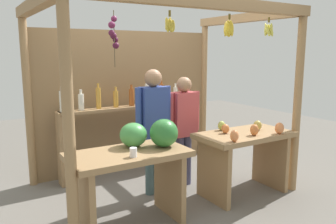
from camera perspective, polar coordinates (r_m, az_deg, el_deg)
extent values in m
plane|color=slate|center=(4.68, -1.26, -12.28)|extent=(12.00, 12.00, 0.00)
cylinder|color=#99754C|center=(2.95, -16.17, -2.54)|extent=(0.10, 0.10, 2.31)
cylinder|color=#99754C|center=(4.59, 20.73, 1.60)|extent=(0.10, 0.10, 2.31)
cylinder|color=#99754C|center=(4.82, -22.26, 1.87)|extent=(0.10, 0.10, 2.31)
cylinder|color=#99754C|center=(5.96, 5.97, 4.00)|extent=(0.10, 0.10, 2.31)
cube|color=#99754C|center=(3.56, 6.80, 17.64)|extent=(2.96, 0.12, 0.12)
cube|color=#99754C|center=(3.85, -20.96, 16.48)|extent=(0.12, 2.03, 0.12)
cube|color=#99754C|center=(5.22, 12.86, 15.02)|extent=(0.12, 2.03, 0.12)
cube|color=olive|center=(5.26, -6.69, 1.91)|extent=(2.86, 0.04, 2.08)
cylinder|color=brown|center=(4.32, 16.43, 14.48)|extent=(0.02, 0.02, 0.06)
ellipsoid|color=#D1CC4C|center=(4.34, 16.59, 12.95)|extent=(0.04, 0.07, 0.15)
ellipsoid|color=#D1CC4C|center=(4.35, 16.31, 12.93)|extent=(0.08, 0.07, 0.15)
ellipsoid|color=#D1CC4C|center=(4.33, 16.12, 13.04)|extent=(0.09, 0.04, 0.15)
ellipsoid|color=#D1CC4C|center=(4.32, 15.94, 12.97)|extent=(0.05, 0.05, 0.15)
ellipsoid|color=#D1CC4C|center=(4.30, 16.10, 13.16)|extent=(0.04, 0.09, 0.14)
ellipsoid|color=#D1CC4C|center=(4.27, 16.29, 12.85)|extent=(0.07, 0.08, 0.15)
ellipsoid|color=#D1CC4C|center=(4.29, 16.79, 12.81)|extent=(0.08, 0.04, 0.15)
ellipsoid|color=#D1CC4C|center=(4.31, 16.78, 13.06)|extent=(0.08, 0.07, 0.15)
cylinder|color=brown|center=(3.47, 0.28, 16.07)|extent=(0.02, 0.02, 0.06)
ellipsoid|color=gold|center=(3.47, 0.61, 14.08)|extent=(0.04, 0.07, 0.12)
ellipsoid|color=gold|center=(3.49, 0.38, 14.17)|extent=(0.07, 0.06, 0.13)
ellipsoid|color=gold|center=(3.48, 0.15, 14.58)|extent=(0.07, 0.04, 0.12)
ellipsoid|color=gold|center=(3.47, -0.13, 14.30)|extent=(0.07, 0.06, 0.13)
ellipsoid|color=gold|center=(3.45, -0.08, 14.02)|extent=(0.04, 0.07, 0.12)
ellipsoid|color=gold|center=(3.43, -0.15, 14.53)|extent=(0.04, 0.05, 0.12)
ellipsoid|color=gold|center=(3.43, 0.37, 14.03)|extent=(0.08, 0.05, 0.13)
ellipsoid|color=gold|center=(3.44, 0.59, 14.28)|extent=(0.08, 0.04, 0.12)
ellipsoid|color=gold|center=(3.45, 0.86, 14.15)|extent=(0.05, 0.05, 0.12)
cylinder|color=brown|center=(3.85, 10.17, 15.33)|extent=(0.02, 0.02, 0.06)
ellipsoid|color=gold|center=(3.85, 10.37, 13.27)|extent=(0.04, 0.07, 0.15)
ellipsoid|color=gold|center=(3.87, 10.24, 13.22)|extent=(0.05, 0.06, 0.15)
ellipsoid|color=gold|center=(3.88, 9.85, 13.25)|extent=(0.09, 0.05, 0.15)
ellipsoid|color=gold|center=(3.86, 9.55, 13.63)|extent=(0.07, 0.05, 0.15)
ellipsoid|color=gold|center=(3.83, 9.70, 13.33)|extent=(0.06, 0.08, 0.15)
ellipsoid|color=gold|center=(3.82, 9.95, 13.51)|extent=(0.05, 0.09, 0.15)
ellipsoid|color=gold|center=(3.81, 10.20, 13.75)|extent=(0.07, 0.06, 0.15)
ellipsoid|color=gold|center=(3.82, 10.48, 13.73)|extent=(0.06, 0.04, 0.15)
ellipsoid|color=gold|center=(3.83, 10.59, 13.31)|extent=(0.06, 0.06, 0.15)
cylinder|color=#4C422D|center=(3.49, -8.92, 11.89)|extent=(0.01, 0.01, 0.55)
sphere|color=#601E42|center=(3.51, -8.97, 15.06)|extent=(0.06, 0.06, 0.06)
sphere|color=#601E42|center=(3.48, -9.34, 14.10)|extent=(0.07, 0.07, 0.07)
sphere|color=#511938|center=(3.49, -9.36, 12.84)|extent=(0.06, 0.06, 0.06)
sphere|color=#47142D|center=(3.51, -9.06, 12.39)|extent=(0.07, 0.07, 0.07)
sphere|color=#47142D|center=(3.53, -8.72, 11.77)|extent=(0.06, 0.06, 0.06)
sphere|color=#47142D|center=(3.50, -8.67, 10.87)|extent=(0.07, 0.07, 0.07)
cube|color=#99754C|center=(3.48, -6.58, -7.05)|extent=(1.20, 0.64, 0.06)
cube|color=#99754C|center=(3.46, -13.92, -14.38)|extent=(0.06, 0.58, 0.73)
cube|color=#99754C|center=(3.82, 0.23, -11.66)|extent=(0.06, 0.58, 0.73)
ellipsoid|color=#429347|center=(3.62, -5.78, -3.78)|extent=(0.34, 0.34, 0.25)
ellipsoid|color=#2D7533|center=(3.59, -0.68, -3.51)|extent=(0.30, 0.30, 0.30)
cylinder|color=white|center=(3.29, -5.78, -6.68)|extent=(0.07, 0.07, 0.09)
cube|color=#99754C|center=(4.35, 12.62, -3.75)|extent=(1.20, 0.64, 0.06)
cube|color=#99754C|center=(4.15, 7.55, -9.94)|extent=(0.06, 0.58, 0.73)
cube|color=#99754C|center=(4.79, 16.63, -7.56)|extent=(0.06, 0.58, 0.73)
ellipsoid|color=#E07F47|center=(4.38, 18.03, -2.58)|extent=(0.15, 0.15, 0.14)
ellipsoid|color=#CC7038|center=(4.25, 9.52, -2.75)|extent=(0.13, 0.13, 0.12)
ellipsoid|color=#A8B24C|center=(4.40, 8.89, -2.27)|extent=(0.13, 0.13, 0.12)
ellipsoid|color=#E07F47|center=(3.87, 10.97, -3.93)|extent=(0.13, 0.13, 0.13)
ellipsoid|color=#B79E47|center=(4.50, 14.65, -2.17)|extent=(0.15, 0.15, 0.13)
ellipsoid|color=#CC7038|center=(4.21, 14.16, -2.90)|extent=(0.12, 0.12, 0.14)
cube|color=#99754C|center=(4.78, -17.44, -5.96)|extent=(0.05, 0.20, 1.00)
cube|color=#99754C|center=(5.49, 1.72, -3.42)|extent=(0.05, 0.20, 1.00)
cube|color=#99754C|center=(4.96, -7.28, 0.70)|extent=(1.86, 0.22, 0.04)
cylinder|color=silver|center=(4.66, -17.22, 1.69)|extent=(0.07, 0.07, 0.28)
cylinder|color=silver|center=(4.64, -17.33, 3.74)|extent=(0.03, 0.03, 0.06)
cylinder|color=silver|center=(4.73, -14.25, 1.61)|extent=(0.08, 0.08, 0.22)
cylinder|color=silver|center=(4.71, -14.32, 3.29)|extent=(0.03, 0.03, 0.06)
cylinder|color=gold|center=(4.80, -11.48, 2.25)|extent=(0.07, 0.07, 0.29)
cylinder|color=gold|center=(4.78, -11.55, 4.32)|extent=(0.03, 0.03, 0.06)
cylinder|color=gold|center=(4.89, -8.66, 2.13)|extent=(0.07, 0.07, 0.23)
cylinder|color=gold|center=(4.88, -8.71, 3.82)|extent=(0.03, 0.03, 0.06)
cylinder|color=#994C1E|center=(4.99, -6.07, 2.45)|extent=(0.07, 0.07, 0.25)
cylinder|color=#994C1E|center=(4.97, -6.10, 4.21)|extent=(0.03, 0.03, 0.06)
cylinder|color=silver|center=(5.10, -3.55, 2.93)|extent=(0.07, 0.07, 0.30)
cylinder|color=silver|center=(5.08, -3.57, 4.93)|extent=(0.03, 0.03, 0.06)
cylinder|color=#994C1E|center=(5.22, -1.11, 3.09)|extent=(0.06, 0.06, 0.29)
cylinder|color=#994C1E|center=(5.20, -1.12, 5.04)|extent=(0.03, 0.03, 0.06)
cylinder|color=silver|center=(5.35, 1.22, 2.92)|extent=(0.07, 0.07, 0.23)
cylinder|color=silver|center=(5.34, 1.23, 4.47)|extent=(0.03, 0.03, 0.06)
cylinder|color=#435E62|center=(4.34, -3.08, -8.96)|extent=(0.11, 0.11, 0.74)
cylinder|color=#435E62|center=(4.39, -1.68, -8.70)|extent=(0.11, 0.11, 0.74)
cube|color=#2D428C|center=(4.19, -2.44, -0.03)|extent=(0.32, 0.19, 0.62)
cylinder|color=#2D428C|center=(4.10, -4.90, 0.15)|extent=(0.08, 0.08, 0.56)
cylinder|color=#2D428C|center=(4.29, -0.10, 0.63)|extent=(0.08, 0.08, 0.56)
sphere|color=#997051|center=(4.14, -2.49, 5.66)|extent=(0.21, 0.21, 0.21)
cylinder|color=#454564|center=(4.61, 1.95, -8.13)|extent=(0.11, 0.11, 0.68)
cylinder|color=#454564|center=(4.67, 3.20, -7.88)|extent=(0.11, 0.11, 0.68)
cube|color=#BF474C|center=(4.49, 2.64, -0.34)|extent=(0.32, 0.19, 0.58)
cylinder|color=#BF474C|center=(4.38, 0.47, -0.21)|extent=(0.08, 0.08, 0.52)
cylinder|color=#BF474C|center=(4.60, 4.72, 0.25)|extent=(0.08, 0.08, 0.52)
sphere|color=#997051|center=(4.43, 2.68, 4.58)|extent=(0.20, 0.20, 0.20)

